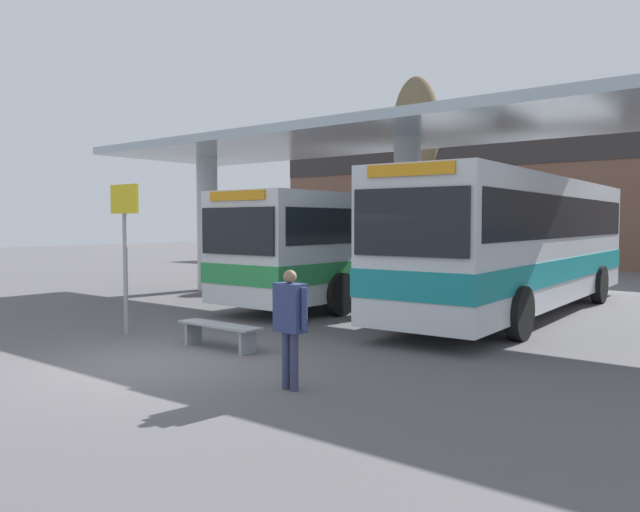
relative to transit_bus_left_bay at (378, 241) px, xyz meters
name	(u,v)px	position (x,y,z in m)	size (l,w,h in m)	color
ground_plane	(149,364)	(2.06, -9.94, -1.75)	(100.00, 100.00, 0.00)	#565456
townhouse_backdrop	(599,186)	(2.06, 16.51, 2.37)	(40.00, 0.58, 7.07)	brown
station_canopy	(407,151)	(2.06, -1.75, 2.48)	(20.88, 5.54, 4.83)	silver
transit_bus_left_bay	(378,241)	(0.00, 0.00, 0.00)	(2.87, 12.07, 3.10)	silver
transit_bus_center_bay	(520,239)	(4.63, -0.44, 0.16)	(3.14, 12.23, 3.41)	silver
waiting_bench_near_pillar	(219,330)	(1.99, -8.34, -1.40)	(1.84, 0.44, 0.46)	gray
info_sign_platform	(125,228)	(-0.61, -8.57, 0.47)	(0.90, 0.09, 3.12)	gray
pedestrian_waiting	(290,317)	(4.90, -9.65, -0.72)	(0.62, 0.26, 1.68)	#333856
poplar_tree_behind_right	(416,132)	(-3.34, 8.07, 4.56)	(2.06, 2.06, 8.71)	#473A2B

